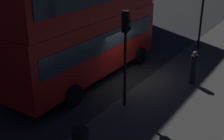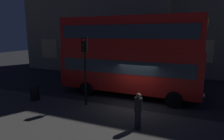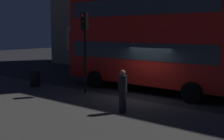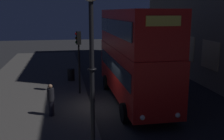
{
  "view_description": "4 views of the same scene",
  "coord_description": "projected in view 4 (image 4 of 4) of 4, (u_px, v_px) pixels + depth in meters",
  "views": [
    {
      "loc": [
        -12.88,
        -7.28,
        6.68
      ],
      "look_at": [
        -1.91,
        -0.18,
        1.24
      ],
      "focal_mm": 49.11,
      "sensor_mm": 36.0,
      "label": 1
    },
    {
      "loc": [
        3.17,
        -11.24,
        4.46
      ],
      "look_at": [
        -1.64,
        0.31,
        2.12
      ],
      "focal_mm": 30.92,
      "sensor_mm": 36.0,
      "label": 2
    },
    {
      "loc": [
        8.14,
        -12.33,
        3.34
      ],
      "look_at": [
        -1.78,
        -0.26,
        1.31
      ],
      "focal_mm": 48.04,
      "sensor_mm": 36.0,
      "label": 3
    },
    {
      "loc": [
        14.95,
        -2.32,
        5.51
      ],
      "look_at": [
        -2.26,
        0.78,
        1.74
      ],
      "focal_mm": 43.46,
      "sensor_mm": 36.0,
      "label": 4
    }
  ],
  "objects": [
    {
      "name": "ground_plane",
      "position": [
        106.0,
        107.0,
        15.95
      ],
      "size": [
        80.0,
        80.0,
        0.0
      ],
      "primitive_type": "plane",
      "color": "#232326"
    },
    {
      "name": "street_lamp",
      "position": [
        91.0,
        33.0,
        8.13
      ],
      "size": [
        0.57,
        0.57,
        6.24
      ],
      "color": "black",
      "rests_on": "sidewalk_slab"
    },
    {
      "name": "litter_bin",
      "position": [
        71.0,
        75.0,
        21.62
      ],
      "size": [
        0.57,
        0.57,
        0.94
      ],
      "primitive_type": "cylinder",
      "color": "black",
      "rests_on": "sidewalk_slab"
    },
    {
      "name": "pedestrian",
      "position": [
        51.0,
        100.0,
        14.17
      ],
      "size": [
        0.36,
        0.36,
        1.72
      ],
      "rotation": [
        0.0,
        0.0,
        6.19
      ],
      "color": "black",
      "rests_on": "sidewalk_slab"
    },
    {
      "name": "sidewalk_slab",
      "position": [
        25.0,
        111.0,
        15.14
      ],
      "size": [
        44.0,
        7.45,
        0.12
      ],
      "primitive_type": "cube",
      "color": "#423F3D",
      "rests_on": "ground"
    },
    {
      "name": "traffic_light_near_kerb",
      "position": [
        79.0,
        49.0,
        17.66
      ],
      "size": [
        0.37,
        0.39,
        4.15
      ],
      "rotation": [
        0.0,
        0.0,
        0.22
      ],
      "color": "black",
      "rests_on": "sidewalk_slab"
    },
    {
      "name": "double_decker_bus",
      "position": [
        134.0,
        51.0,
        16.62
      ],
      "size": [
        10.11,
        2.96,
        5.64
      ],
      "rotation": [
        0.0,
        0.0,
        -0.0
      ],
      "color": "red",
      "rests_on": "ground"
    }
  ]
}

